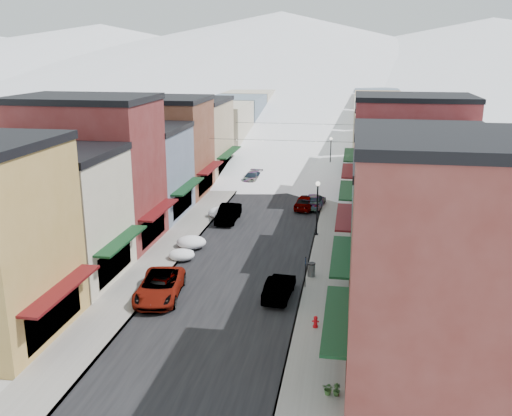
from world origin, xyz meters
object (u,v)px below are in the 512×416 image
at_px(fire_hydrant, 315,322).
at_px(car_white_suv, 160,286).
at_px(car_green_sedan, 279,287).
at_px(car_dark_hatch, 228,213).
at_px(trash_can, 311,270).
at_px(streetlamp_near, 317,201).
at_px(car_silver_sedan, 161,287).

bearing_deg(fire_hydrant, car_white_suv, 165.58).
relative_size(car_green_sedan, fire_hydrant, 6.15).
bearing_deg(fire_hydrant, car_dark_hatch, 115.44).
bearing_deg(trash_can, car_white_suv, -152.28).
xyz_separation_m(fire_hydrant, trash_can, (-0.85, 7.85, 0.19)).
height_order(car_green_sedan, streetlamp_near, streetlamp_near).
relative_size(car_white_suv, car_dark_hatch, 1.21).
distance_m(car_white_suv, car_green_sedan, 8.01).
distance_m(car_white_suv, fire_hydrant, 10.95).
height_order(car_silver_sedan, car_dark_hatch, car_dark_hatch).
distance_m(fire_hydrant, streetlamp_near, 17.82).
bearing_deg(car_white_suv, fire_hydrant, -21.99).
height_order(fire_hydrant, streetlamp_near, streetlamp_near).
distance_m(car_green_sedan, fire_hydrant, 4.96).
relative_size(car_white_suv, trash_can, 5.89).
bearing_deg(car_dark_hatch, streetlamp_near, -19.64).
bearing_deg(car_dark_hatch, fire_hydrant, -64.71).
height_order(car_dark_hatch, car_green_sedan, car_dark_hatch).
height_order(fire_hydrant, trash_can, trash_can).
xyz_separation_m(car_dark_hatch, trash_can, (8.98, -12.80, -0.15)).
relative_size(fire_hydrant, trash_can, 0.71).
relative_size(car_green_sedan, trash_can, 4.39).
bearing_deg(fire_hydrant, car_silver_sedan, 164.54).
bearing_deg(fire_hydrant, streetlamp_near, 93.67).
relative_size(car_green_sedan, streetlamp_near, 0.91).
height_order(car_dark_hatch, streetlamp_near, streetlamp_near).
height_order(car_dark_hatch, fire_hydrant, car_dark_hatch).
bearing_deg(trash_can, car_green_sedan, -116.72).
distance_m(car_silver_sedan, car_dark_hatch, 17.75).
relative_size(car_dark_hatch, streetlamp_near, 1.01).
xyz_separation_m(car_white_suv, car_silver_sedan, (0.05, 0.19, -0.11)).
xyz_separation_m(car_dark_hatch, streetlamp_near, (8.70, -3.08, 2.41)).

